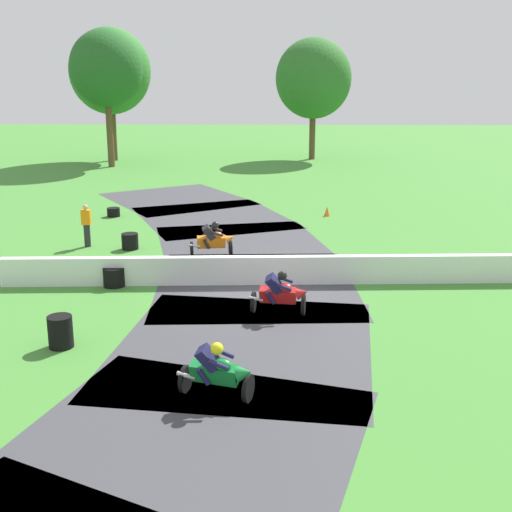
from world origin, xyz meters
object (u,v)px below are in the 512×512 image
at_px(tire_stack_extra_a, 114,212).
at_px(track_marshal, 87,226).
at_px(traffic_cone, 327,211).
at_px(motorcycle_trailing_orange, 213,240).
at_px(tire_stack_far, 130,241).
at_px(motorcycle_lead_green, 218,371).
at_px(motorcycle_chase_red, 281,293).
at_px(tire_stack_mid_a, 60,332).
at_px(tire_stack_mid_b, 114,277).

distance_m(tire_stack_extra_a, track_marshal, 5.40).
relative_size(tire_stack_extra_a, traffic_cone, 1.32).
bearing_deg(motorcycle_trailing_orange, tire_stack_far, 161.42).
xyz_separation_m(motorcycle_lead_green, motorcycle_trailing_orange, (-1.00, 10.78, 0.01)).
distance_m(motorcycle_chase_red, tire_stack_far, 8.87).
bearing_deg(tire_stack_extra_a, tire_stack_mid_a, -81.99).
bearing_deg(tire_stack_extra_a, tire_stack_far, -71.36).
relative_size(motorcycle_trailing_orange, tire_stack_mid_a, 2.13).
xyz_separation_m(tire_stack_far, track_marshal, (-1.70, 0.34, 0.52)).
bearing_deg(tire_stack_far, traffic_cone, 37.52).
bearing_deg(tire_stack_extra_a, motorcycle_chase_red, -59.20).
relative_size(tire_stack_mid_a, tire_stack_extra_a, 1.37).
height_order(tire_stack_far, track_marshal, track_marshal).
bearing_deg(traffic_cone, motorcycle_lead_green, -101.42).
bearing_deg(tire_stack_mid_a, tire_stack_mid_b, 87.30).
relative_size(tire_stack_far, tire_stack_extra_a, 1.07).
distance_m(motorcycle_lead_green, motorcycle_chase_red, 5.16).
xyz_separation_m(motorcycle_lead_green, tire_stack_mid_a, (-4.06, 2.62, -0.24)).
distance_m(tire_stack_extra_a, traffic_cone, 9.78).
distance_m(motorcycle_chase_red, tire_stack_extra_a, 14.66).
distance_m(tire_stack_far, traffic_cone, 9.90).
distance_m(track_marshal, traffic_cone, 11.13).
bearing_deg(tire_stack_extra_a, motorcycle_lead_green, -70.68).
height_order(tire_stack_extra_a, traffic_cone, traffic_cone).
height_order(tire_stack_mid_b, tire_stack_far, same).
distance_m(tire_stack_mid_a, tire_stack_extra_a, 15.10).
relative_size(tire_stack_mid_b, tire_stack_extra_a, 1.16).
xyz_separation_m(motorcycle_chase_red, tire_stack_mid_a, (-5.40, -2.37, -0.23)).
bearing_deg(motorcycle_lead_green, tire_stack_far, 109.65).
bearing_deg(tire_stack_far, track_marshal, 168.60).
distance_m(tire_stack_mid_b, tire_stack_extra_a, 10.42).
xyz_separation_m(tire_stack_mid_a, track_marshal, (-1.88, 9.59, 0.42)).
relative_size(tire_stack_far, traffic_cone, 1.41).
distance_m(tire_stack_far, track_marshal, 1.81).
relative_size(motorcycle_chase_red, tire_stack_far, 2.74).
height_order(motorcycle_lead_green, tire_stack_extra_a, motorcycle_lead_green).
bearing_deg(motorcycle_lead_green, tire_stack_extra_a, 109.32).
relative_size(motorcycle_trailing_orange, traffic_cone, 3.86).
bearing_deg(motorcycle_chase_red, tire_stack_far, 129.02).
bearing_deg(track_marshal, traffic_cone, 30.78).
height_order(motorcycle_trailing_orange, tire_stack_mid_a, motorcycle_trailing_orange).
height_order(track_marshal, traffic_cone, track_marshal).
height_order(motorcycle_lead_green, traffic_cone, motorcycle_lead_green).
bearing_deg(tire_stack_mid_a, motorcycle_lead_green, -32.84).
bearing_deg(tire_stack_far, motorcycle_trailing_orange, -18.58).
xyz_separation_m(tire_stack_mid_a, tire_stack_extra_a, (-2.10, 14.95, -0.20)).
bearing_deg(tire_stack_far, motorcycle_lead_green, -70.35).
height_order(motorcycle_trailing_orange, traffic_cone, motorcycle_trailing_orange).
xyz_separation_m(motorcycle_lead_green, track_marshal, (-5.94, 12.21, 0.18)).
distance_m(motorcycle_trailing_orange, tire_stack_extra_a, 8.54).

